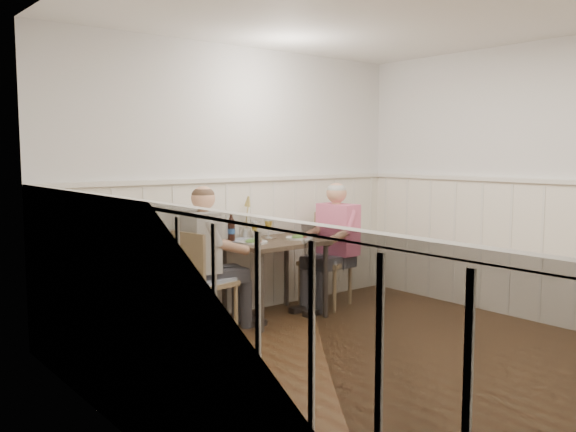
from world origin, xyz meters
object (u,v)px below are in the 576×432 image
object	(u,v)px
chair_left	(201,278)
grass_vase	(246,219)
dining_table	(275,251)
man_in_pink	(335,254)
beer_bottle	(231,229)
diner_cream	(205,270)
chair_right	(328,256)

from	to	relation	value
chair_left	grass_vase	world-z (taller)	grass_vase
chair_left	dining_table	bearing A→B (deg)	0.31
man_in_pink	beer_bottle	xyz separation A→B (m)	(-1.11, 0.25, 0.32)
chair_left	grass_vase	bearing A→B (deg)	23.47
man_in_pink	grass_vase	size ratio (longest dim) A/B	3.01
grass_vase	diner_cream	bearing A→B (deg)	-158.09
chair_right	man_in_pink	world-z (taller)	man_in_pink
dining_table	chair_left	xyz separation A→B (m)	(-0.82, -0.00, -0.15)
chair_left	diner_cream	bearing A→B (deg)	34.37
beer_bottle	grass_vase	size ratio (longest dim) A/B	0.59
chair_right	beer_bottle	bearing A→B (deg)	172.13
chair_left	grass_vase	distance (m)	0.87
chair_right	diner_cream	world-z (taller)	diner_cream
diner_cream	grass_vase	xyz separation A→B (m)	(0.60, 0.24, 0.39)
dining_table	beer_bottle	bearing A→B (deg)	149.76
chair_right	chair_left	distance (m)	1.55
man_in_pink	chair_right	bearing A→B (deg)	97.88
man_in_pink	beer_bottle	bearing A→B (deg)	167.43
chair_right	man_in_pink	xyz separation A→B (m)	(0.01, -0.10, 0.03)
chair_left	man_in_pink	bearing A→B (deg)	-1.28
chair_left	grass_vase	xyz separation A→B (m)	(0.68, 0.30, 0.45)
beer_bottle	chair_left	bearing A→B (deg)	-155.26
diner_cream	beer_bottle	size ratio (longest dim) A/B	5.14
grass_vase	chair_right	bearing A→B (deg)	-15.12
dining_table	diner_cream	distance (m)	0.75
dining_table	chair_left	world-z (taller)	chair_left
chair_left	man_in_pink	distance (m)	1.57
diner_cream	grass_vase	size ratio (longest dim) A/B	3.04
chair_right	beer_bottle	size ratio (longest dim) A/B	3.71
beer_bottle	grass_vase	xyz separation A→B (m)	(0.22, 0.08, 0.08)
man_in_pink	diner_cream	xyz separation A→B (m)	(-1.49, 0.09, 0.01)
diner_cream	grass_vase	bearing A→B (deg)	21.91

